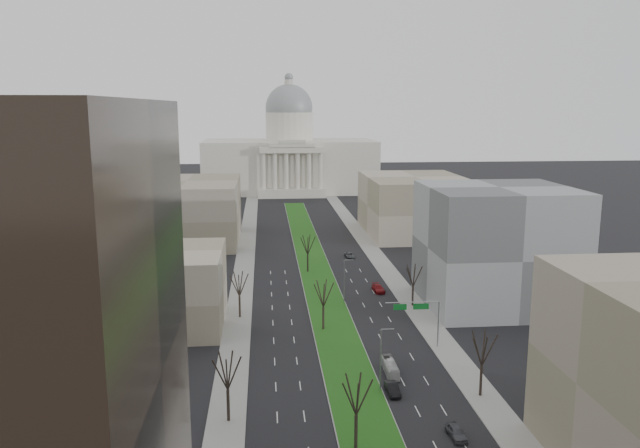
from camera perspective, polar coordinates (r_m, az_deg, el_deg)
ground at (r=151.93m, az=-0.38°, el=-4.41°), size 600.00×600.00×0.00m
median at (r=150.93m, az=-0.35°, el=-4.47°), size 8.00×222.03×0.20m
sidewalk_left at (r=127.56m, az=-7.35°, el=-7.43°), size 5.00×330.00×0.15m
sidewalk_right at (r=130.86m, az=8.27°, el=-6.99°), size 5.00×330.00×0.15m
capitol at (r=296.95m, az=-2.80°, el=6.16°), size 80.00×46.00×55.00m
building_beige_left at (r=117.71m, az=-15.21°, el=-5.75°), size 26.00×22.00×14.00m
building_grey_right at (r=129.85m, az=15.82°, el=-1.98°), size 28.00×26.00×24.00m
building_far_left at (r=190.06m, az=-11.98°, el=1.19°), size 30.00×40.00×18.00m
building_far_right at (r=199.29m, az=8.61°, el=1.73°), size 30.00×40.00×18.00m
tree_left_mid at (r=81.16m, az=-8.48°, el=-13.06°), size 5.40×5.40×9.72m
tree_left_far at (r=118.89m, az=-7.41°, el=-5.37°), size 5.28×5.28×9.50m
tree_right_mid at (r=89.58m, az=14.64°, el=-10.86°), size 5.52×5.52×9.94m
tree_right_far at (r=126.18m, az=8.53°, el=-4.60°), size 5.04×5.04×9.07m
tree_median_a at (r=74.44m, az=3.35°, el=-15.23°), size 5.40×5.40×9.72m
tree_median_b at (r=111.53m, az=0.31°, el=-6.28°), size 5.40×5.40×9.72m
tree_median_c at (r=150.12m, az=-1.14°, el=-1.85°), size 5.40×5.40×9.72m
streetlamp_median_b at (r=89.73m, az=5.61°, el=-12.13°), size 1.90×0.20×9.16m
streetlamp_median_c at (r=127.07m, az=2.26°, el=-5.19°), size 1.90×0.20×9.16m
mast_arm_signs at (r=105.04m, az=9.36°, el=-8.02°), size 9.12×0.24×8.09m
car_grey_near at (r=81.27m, az=12.36°, el=-18.08°), size 1.97×4.39×1.46m
car_black at (r=90.61m, az=6.63°, el=-14.74°), size 1.72×4.49×1.46m
car_red at (r=136.42m, az=5.34°, el=-5.89°), size 2.53×5.33×1.50m
car_grey_far at (r=166.18m, az=2.72°, el=-2.87°), size 2.50×4.81×1.30m
box_van at (r=96.59m, az=6.44°, el=-12.91°), size 1.69×6.96×1.93m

